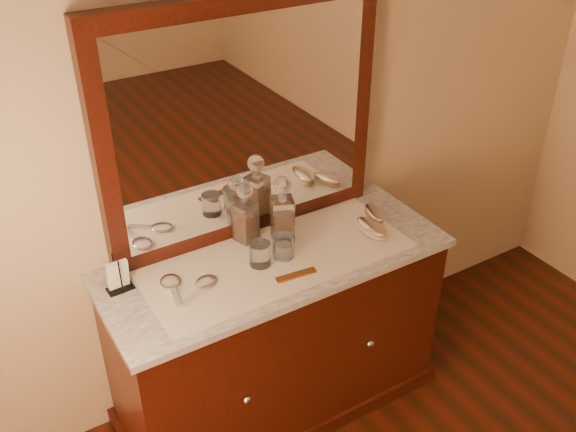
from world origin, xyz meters
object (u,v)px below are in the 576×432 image
object	(u,v)px
napkin_rack	(118,277)
hand_mirror_outer	(171,284)
dresser_cabinet	(276,336)
brush_far	(374,214)
mirror_frame	(243,123)
hand_mirror_inner	(204,284)
comb	(296,275)
pin_dish	(282,255)
brush_near	(372,228)
decanter_left	(246,218)
decanter_right	(282,215)

from	to	relation	value
napkin_rack	hand_mirror_outer	xyz separation A→B (m)	(0.17, -0.09, -0.05)
dresser_cabinet	brush_far	distance (m)	0.70
mirror_frame	hand_mirror_inner	size ratio (longest dim) A/B	6.21
dresser_cabinet	comb	xyz separation A→B (m)	(0.00, -0.16, 0.45)
pin_dish	brush_near	bearing A→B (deg)	-6.95
hand_mirror_inner	dresser_cabinet	bearing A→B (deg)	5.09
brush_near	napkin_rack	bearing A→B (deg)	169.51
dresser_cabinet	decanter_left	xyz separation A→B (m)	(-0.04, 0.17, 0.55)
mirror_frame	hand_mirror_outer	bearing A→B (deg)	-154.52
comb	hand_mirror_outer	bearing A→B (deg)	162.06
decanter_right	brush_near	size ratio (longest dim) A/B	1.65
dresser_cabinet	comb	world-z (taller)	comb
decanter_left	hand_mirror_outer	bearing A→B (deg)	-161.46
brush_near	brush_far	xyz separation A→B (m)	(0.08, 0.09, -0.00)
mirror_frame	hand_mirror_outer	xyz separation A→B (m)	(-0.44, -0.21, -0.49)
comb	pin_dish	bearing A→B (deg)	87.61
brush_near	mirror_frame	bearing A→B (deg)	144.16
pin_dish	mirror_frame	bearing A→B (deg)	94.63
pin_dish	comb	bearing A→B (deg)	-98.14
dresser_cabinet	pin_dish	size ratio (longest dim) A/B	19.74
decanter_left	hand_mirror_inner	distance (m)	0.36
decanter_right	brush_near	world-z (taller)	decanter_right
decanter_right	mirror_frame	bearing A→B (deg)	120.98
napkin_rack	hand_mirror_inner	xyz separation A→B (m)	(0.28, -0.15, -0.05)
mirror_frame	brush_far	world-z (taller)	mirror_frame
hand_mirror_outer	hand_mirror_inner	bearing A→B (deg)	-31.71
decanter_left	napkin_rack	bearing A→B (deg)	-175.51
mirror_frame	hand_mirror_inner	xyz separation A→B (m)	(-0.33, -0.27, -0.49)
dresser_cabinet	napkin_rack	distance (m)	0.80
decanter_left	pin_dish	bearing A→B (deg)	-70.72
dresser_cabinet	comb	bearing A→B (deg)	-89.37
dresser_cabinet	hand_mirror_inner	xyz separation A→B (m)	(-0.33, -0.03, 0.45)
comb	brush_far	distance (m)	0.55
decanter_right	hand_mirror_outer	bearing A→B (deg)	-173.70
dresser_cabinet	decanter_left	distance (m)	0.57
dresser_cabinet	decanter_right	distance (m)	0.57
brush_near	hand_mirror_outer	xyz separation A→B (m)	(-0.88, 0.11, -0.02)
hand_mirror_inner	hand_mirror_outer	bearing A→B (deg)	148.29
pin_dish	comb	size ratio (longest dim) A/B	0.42
mirror_frame	napkin_rack	world-z (taller)	mirror_frame
brush_near	brush_far	bearing A→B (deg)	47.11
napkin_rack	decanter_right	bearing A→B (deg)	-2.40
hand_mirror_outer	brush_far	bearing A→B (deg)	-0.92
brush_near	hand_mirror_inner	size ratio (longest dim) A/B	0.93
napkin_rack	decanter_left	bearing A→B (deg)	4.49
decanter_right	hand_mirror_outer	world-z (taller)	decanter_right
decanter_left	brush_near	size ratio (longest dim) A/B	1.49
mirror_frame	pin_dish	distance (m)	0.56
napkin_rack	decanter_right	xyz separation A→B (m)	(0.70, -0.03, 0.06)
napkin_rack	pin_dish	bearing A→B (deg)	-12.78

